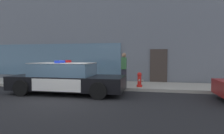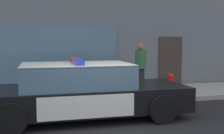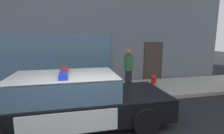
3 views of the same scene
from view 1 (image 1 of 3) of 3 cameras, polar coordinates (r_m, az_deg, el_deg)
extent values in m
plane|color=black|center=(7.69, -14.60, -9.44)|extent=(48.00, 48.00, 0.00)
cube|color=#A39E93|center=(11.03, -6.08, -5.16)|extent=(48.00, 2.61, 0.15)
cube|color=slate|center=(17.97, -5.68, 12.58)|extent=(18.97, 10.32, 9.24)
cube|color=slate|center=(13.95, -21.11, 2.04)|extent=(11.38, 0.08, 2.10)
cube|color=#382D28|center=(11.74, 13.69, 0.05)|extent=(1.00, 0.08, 2.10)
cube|color=black|center=(8.89, -12.99, -4.46)|extent=(5.11, 1.90, 0.60)
cube|color=silver|center=(8.33, -2.70, -3.75)|extent=(1.75, 1.84, 0.05)
cube|color=silver|center=(9.74, -22.63, -2.99)|extent=(1.44, 1.84, 0.05)
cube|color=silver|center=(9.79, -11.24, -3.75)|extent=(2.14, 0.04, 0.51)
cube|color=silver|center=(8.09, -16.43, -5.25)|extent=(2.14, 0.04, 0.51)
cube|color=yellow|center=(9.80, -11.20, -3.74)|extent=(0.22, 0.01, 0.26)
cube|color=slate|center=(8.92, -14.23, -0.77)|extent=(2.66, 1.70, 0.60)
cube|color=silver|center=(8.90, -14.25, 1.09)|extent=(2.66, 1.70, 0.04)
cube|color=red|center=(9.20, -13.35, 1.66)|extent=(0.20, 0.64, 0.11)
cube|color=blue|center=(8.60, -15.23, 1.54)|extent=(0.20, 0.64, 0.11)
cylinder|color=black|center=(9.26, -0.97, -5.08)|extent=(0.68, 0.22, 0.68)
cylinder|color=black|center=(7.47, -4.07, -7.07)|extent=(0.68, 0.22, 0.68)
cylinder|color=black|center=(10.50, -19.26, -4.28)|extent=(0.68, 0.22, 0.68)
cylinder|color=black|center=(8.96, -25.40, -5.65)|extent=(0.68, 0.22, 0.68)
cylinder|color=red|center=(9.72, 8.16, -5.56)|extent=(0.28, 0.28, 0.10)
cylinder|color=red|center=(9.68, 8.17, -3.95)|extent=(0.19, 0.19, 0.45)
sphere|color=red|center=(9.65, 8.19, -2.23)|extent=(0.22, 0.22, 0.22)
cylinder|color=gray|center=(9.64, 8.19, -1.78)|extent=(0.06, 0.06, 0.05)
cylinder|color=gray|center=(9.53, 8.12, -3.92)|extent=(0.09, 0.10, 0.09)
cylinder|color=gray|center=(9.82, 8.23, -3.72)|extent=(0.09, 0.10, 0.09)
cylinder|color=gray|center=(9.67, 9.06, -4.06)|extent=(0.10, 0.12, 0.12)
cylinder|color=#23232D|center=(10.31, 3.56, -2.93)|extent=(0.28, 0.28, 0.85)
cube|color=#336638|center=(10.26, 3.58, 1.15)|extent=(0.28, 0.41, 0.62)
sphere|color=#8C664C|center=(10.25, 3.58, 3.56)|extent=(0.24, 0.24, 0.24)
camera|label=2|loc=(4.86, -66.37, 4.72)|focal=45.52mm
camera|label=3|loc=(5.11, -34.45, 10.07)|focal=27.42mm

